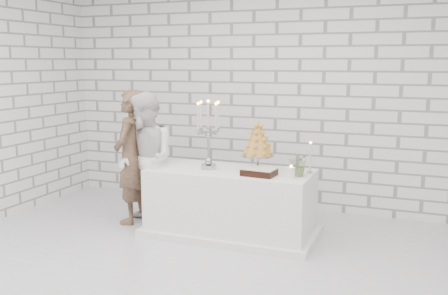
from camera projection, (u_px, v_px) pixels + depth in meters
ground at (198, 277)px, 4.64m from camera, size 6.00×5.00×0.01m
wall_back at (276, 95)px, 6.68m from camera, size 6.00×0.01×3.00m
cake_table at (230, 203)px, 5.70m from camera, size 1.80×0.80×0.75m
groom at (131, 157)px, 6.12m from camera, size 0.48×0.64×1.60m
bride at (146, 160)px, 5.96m from camera, size 0.98×0.97×1.59m
candelabra at (208, 135)px, 5.63m from camera, size 0.38×0.38×0.77m
croquembouche at (258, 146)px, 5.57m from camera, size 0.39×0.39×0.55m
chocolate_cake at (259, 172)px, 5.35m from camera, size 0.36×0.27×0.08m
pillar_candle at (291, 173)px, 5.20m from camera, size 0.08×0.08×0.12m
extra_taper at (310, 158)px, 5.45m from camera, size 0.08×0.08×0.32m
flowers at (300, 165)px, 5.32m from camera, size 0.22×0.19×0.23m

